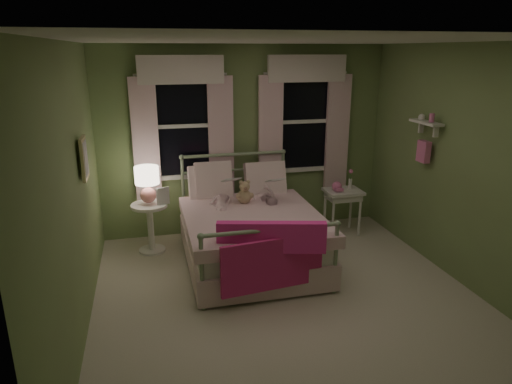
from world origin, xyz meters
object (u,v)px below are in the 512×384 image
object	(u,v)px
bed	(249,233)
child_left	(220,178)
nightstand_right	(343,197)
nightstand_left	(150,221)
teddy_bear	(244,194)
child_right	(263,180)
table_lamp	(147,181)

from	to	relation	value
bed	child_left	xyz separation A→B (m)	(-0.27, 0.43, 0.60)
bed	nightstand_right	size ratio (longest dim) A/B	3.18
nightstand_left	teddy_bear	bearing A→B (deg)	-14.41
child_left	nightstand_left	world-z (taller)	child_left
child_left	nightstand_right	bearing A→B (deg)	-167.76
child_right	teddy_bear	size ratio (longest dim) A/B	2.22
child_right	nightstand_right	world-z (taller)	child_right
bed	nightstand_left	size ratio (longest dim) A/B	3.13
child_left	child_right	world-z (taller)	child_left
nightstand_right	table_lamp	bearing A→B (deg)	179.39
child_left	table_lamp	xyz separation A→B (m)	(-0.90, 0.14, -0.02)
bed	nightstand_right	world-z (taller)	bed
nightstand_right	child_right	bearing A→B (deg)	-174.45
bed	teddy_bear	size ratio (longest dim) A/B	6.54
bed	nightstand_right	bearing A→B (deg)	20.35
teddy_bear	table_lamp	xyz separation A→B (m)	(-1.18, 0.30, 0.16)
bed	child_right	size ratio (longest dim) A/B	2.95
teddy_bear	nightstand_left	world-z (taller)	teddy_bear
bed	child_left	bearing A→B (deg)	122.39
child_left	nightstand_left	distance (m)	1.07
bed	nightstand_right	xyz separation A→B (m)	(1.48, 0.55, 0.17)
bed	table_lamp	bearing A→B (deg)	153.80
child_left	teddy_bear	xyz separation A→B (m)	(0.28, -0.16, -0.18)
teddy_bear	table_lamp	distance (m)	1.23
nightstand_left	nightstand_right	world-z (taller)	same
bed	table_lamp	distance (m)	1.43
teddy_bear	nightstand_right	bearing A→B (deg)	10.55
child_left	nightstand_right	size ratio (longest dim) A/B	1.26
child_right	child_left	bearing A→B (deg)	-5.35
bed	teddy_bear	distance (m)	0.50
bed	child_right	distance (m)	0.75
child_left	child_right	distance (m)	0.56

